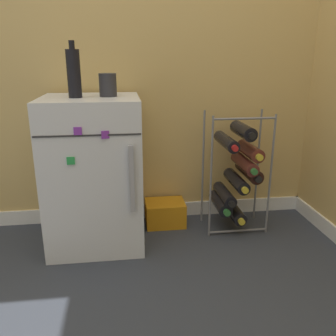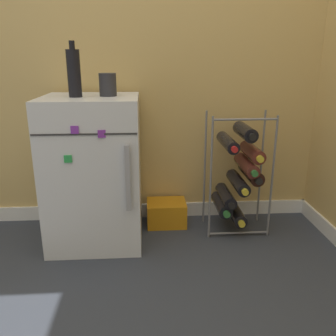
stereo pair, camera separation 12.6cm
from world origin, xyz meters
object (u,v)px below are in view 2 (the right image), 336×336
wine_rack (239,174)px  mini_fridge (94,171)px  soda_box (166,213)px  fridge_top_cup (108,85)px  fridge_top_bottle (74,73)px

wine_rack → mini_fridge: bearing=-176.0°
wine_rack → soda_box: wine_rack is taller
soda_box → fridge_top_cup: (-0.31, -0.14, 0.79)m
fridge_top_cup → mini_fridge: bearing=-175.8°
wine_rack → fridge_top_bottle: size_ratio=2.63×
mini_fridge → soda_box: (0.40, 0.15, -0.33)m
mini_fridge → fridge_top_cup: fridge_top_cup is taller
wine_rack → fridge_top_cup: fridge_top_cup is taller
mini_fridge → fridge_top_bottle: fridge_top_bottle is taller
fridge_top_cup → wine_rack: bearing=4.0°
wine_rack → fridge_top_cup: size_ratio=6.15×
mini_fridge → fridge_top_bottle: bearing=-156.2°
soda_box → fridge_top_cup: fridge_top_cup is taller
fridge_top_cup → fridge_top_bottle: bearing=-167.5°
fridge_top_bottle → wine_rack: bearing=5.6°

